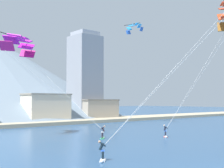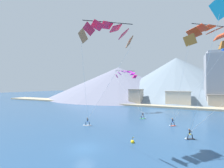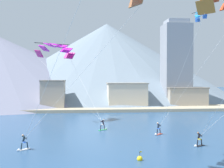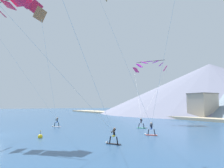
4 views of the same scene
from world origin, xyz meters
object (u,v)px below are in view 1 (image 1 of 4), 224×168
at_px(parafoil_kite_near_trail, 19,43).
at_px(parafoil_kite_distant_high_outer, 134,27).
at_px(kitesurfer_near_trail, 103,134).
at_px(kitesurfer_far_left, 102,155).
at_px(kitesurfer_near_lead, 165,133).

relative_size(parafoil_kite_near_trail, parafoil_kite_distant_high_outer, 2.66).
bearing_deg(kitesurfer_near_trail, kitesurfer_far_left, -129.20).
relative_size(kitesurfer_far_left, parafoil_kite_distant_high_outer, 0.37).
bearing_deg(parafoil_kite_distant_high_outer, parafoil_kite_near_trail, -167.13).
height_order(kitesurfer_near_trail, parafoil_kite_distant_high_outer, parafoil_kite_distant_high_outer).
bearing_deg(kitesurfer_near_trail, parafoil_kite_near_trail, 132.29).
distance_m(kitesurfer_near_lead, parafoil_kite_distant_high_outer, 31.44).
height_order(kitesurfer_near_trail, kitesurfer_far_left, kitesurfer_near_trail).
xyz_separation_m(kitesurfer_near_trail, parafoil_kite_near_trail, (-7.88, 8.66, 12.34)).
bearing_deg(kitesurfer_near_trail, parafoil_kite_distant_high_outer, 36.14).
distance_m(kitesurfer_near_trail, kitesurfer_far_left, 15.44).
distance_m(kitesurfer_near_trail, parafoil_kite_near_trail, 17.01).
distance_m(kitesurfer_near_trail, parafoil_kite_distant_high_outer, 32.83).
bearing_deg(parafoil_kite_near_trail, kitesurfer_far_left, -95.21).
bearing_deg(parafoil_kite_near_trail, kitesurfer_near_trail, -47.71).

